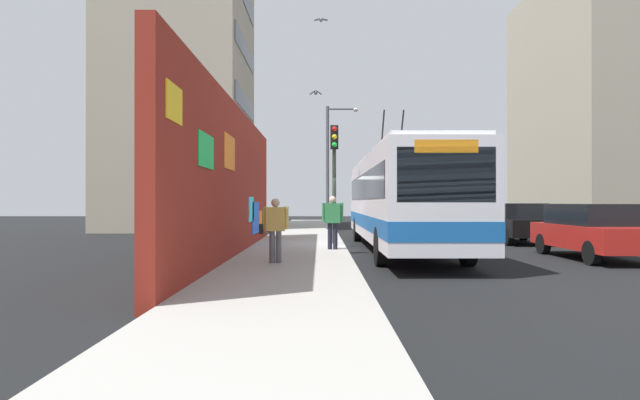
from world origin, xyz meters
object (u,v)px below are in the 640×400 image
parked_car_navy (476,218)px  traffic_light (334,164)px  pedestrian_at_curb (333,218)px  parked_car_red (594,230)px  parked_car_black (516,222)px  city_bus (399,198)px  street_lamp (331,159)px  pedestrian_near_wall (275,226)px

parked_car_navy → traffic_light: size_ratio=1.11×
pedestrian_at_curb → traffic_light: 2.89m
parked_car_navy → parked_car_red: bearing=-180.0°
parked_car_black → parked_car_red: bearing=-180.0°
city_bus → parked_car_navy: size_ratio=2.71×
city_bus → street_lamp: street_lamp is taller
pedestrian_at_curb → street_lamp: street_lamp is taller
pedestrian_at_curb → traffic_light: bearing=-3.0°
traffic_light → parked_car_black: bearing=-73.1°
street_lamp → pedestrian_near_wall: bearing=173.7°
pedestrian_near_wall → traffic_light: 6.28m
pedestrian_at_curb → pedestrian_near_wall: (-3.56, 1.49, -0.07)m
parked_car_red → parked_car_navy: size_ratio=0.92×
parked_car_black → traffic_light: bearing=106.9°
parked_car_red → pedestrian_at_curb: 7.60m
city_bus → parked_car_black: size_ratio=3.14×
parked_car_black → street_lamp: 10.89m
pedestrian_near_wall → street_lamp: bearing=-6.3°
parked_car_red → traffic_light: 8.46m
parked_car_black → pedestrian_at_curb: size_ratio=2.43×
parked_car_navy → pedestrian_at_curb: (-9.74, 7.46, 0.29)m
traffic_light → street_lamp: size_ratio=0.63×
traffic_light → pedestrian_at_curb: bearing=177.0°
parked_car_black → street_lamp: street_lamp is taller
pedestrian_at_curb → pedestrian_near_wall: 3.86m
pedestrian_near_wall → traffic_light: traffic_light is taller
city_bus → traffic_light: 2.72m
parked_car_red → traffic_light: (3.59, 7.35, 2.16)m
parked_car_navy → city_bus: bearing=149.0°
parked_car_red → city_bus: bearing=64.6°
pedestrian_at_curb → pedestrian_near_wall: size_ratio=1.06×
parked_car_red → pedestrian_at_curb: pedestrian_at_curb is taller
pedestrian_near_wall → street_lamp: 15.84m
parked_car_red → parked_car_black: bearing=0.0°
pedestrian_near_wall → street_lamp: size_ratio=0.23×
pedestrian_near_wall → parked_car_navy: bearing=-34.0°
parked_car_red → pedestrian_at_curb: bearing=79.5°
parked_car_black → pedestrian_at_curb: (-4.44, 7.46, 0.30)m
street_lamp → parked_car_navy: bearing=-106.6°
parked_car_navy → parked_car_black: bearing=180.0°
city_bus → pedestrian_at_curb: (-1.08, 2.26, -0.64)m
pedestrian_near_wall → city_bus: bearing=-39.0°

